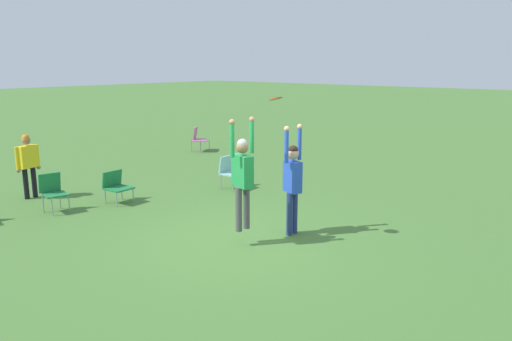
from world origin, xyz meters
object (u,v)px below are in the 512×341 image
frisbee (276,99)px  camping_chair_2 (230,170)px  camping_chair_4 (198,137)px  person_jumping (242,172)px  person_defending (293,177)px  camping_chair_5 (116,185)px  camping_chair_0 (53,190)px  person_spectator_near (28,160)px

frisbee → camping_chair_2: 4.70m
frisbee → camping_chair_4: 10.28m
camping_chair_2 → camping_chair_4: 5.89m
person_jumping → person_defending: 1.13m
person_defending → camping_chair_4: bearing=166.1°
frisbee → camping_chair_5: 5.08m
person_jumping → camping_chair_0: person_jumping is taller
person_jumping → frisbee: bearing=-104.3°
camping_chair_2 → camping_chair_5: camping_chair_2 is taller
camping_chair_2 → person_spectator_near: size_ratio=0.55×
person_jumping → camping_chair_2: person_jumping is taller
person_jumping → frisbee: (0.52, -0.34, 1.29)m
frisbee → person_spectator_near: (-1.50, 6.52, -1.72)m
camping_chair_0 → person_spectator_near: person_spectator_near is taller
person_spectator_near → person_defending: bearing=-86.1°
camping_chair_0 → camping_chair_5: bearing=174.0°
camping_chair_0 → camping_chair_2: 4.41m
frisbee → person_spectator_near: bearing=102.9°
camping_chair_0 → camping_chair_2: size_ratio=1.00×
camping_chair_4 → person_defending: bearing=20.3°
camping_chair_5 → camping_chair_2: bearing=153.6°
camping_chair_4 → person_spectator_near: 7.51m
camping_chair_5 → person_spectator_near: person_spectator_near is taller
person_spectator_near → camping_chair_5: bearing=-73.2°
person_defending → camping_chair_0: (-2.23, 5.01, -0.64)m
frisbee → camping_chair_0: bearing=108.8°
person_jumping → camping_chair_0: bearing=33.0°
person_jumping → frisbee: frisbee is taller
person_defending → frisbee: bearing=-73.1°
camping_chair_5 → person_jumping: bearing=83.6°
person_jumping → camping_chair_2: 4.33m
camping_chair_0 → camping_chair_4: camping_chair_4 is taller
camping_chair_2 → person_spectator_near: person_spectator_near is taller
person_defending → camping_chair_5: size_ratio=2.83×
camping_chair_5 → person_spectator_near: (-1.14, 1.97, 0.51)m
person_jumping → camping_chair_0: 4.89m
frisbee → camping_chair_4: frisbee is taller
camping_chair_4 → camping_chair_5: 7.17m
person_jumping → person_defending: size_ratio=0.96×
person_defending → camping_chair_5: bearing=-150.4°
person_jumping → camping_chair_2: size_ratio=2.36×
person_defending → camping_chair_2: bearing=170.0°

